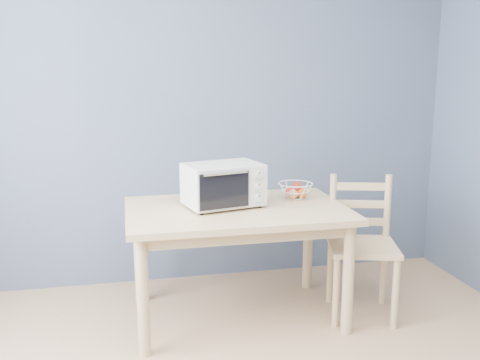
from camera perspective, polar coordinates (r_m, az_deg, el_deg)
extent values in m
cube|color=#4F5B6E|center=(4.05, -4.94, 7.19)|extent=(4.00, 0.01, 2.60)
cube|color=#D1B57D|center=(3.42, -0.35, -3.28)|extent=(1.40, 0.90, 0.04)
cylinder|color=#D1B57D|center=(3.13, -10.32, -12.22)|extent=(0.07, 0.07, 0.71)
cylinder|color=#D1B57D|center=(3.39, 11.47, -10.35)|extent=(0.07, 0.07, 0.71)
cylinder|color=#D1B57D|center=(3.82, -10.74, -7.77)|extent=(0.07, 0.07, 0.71)
cylinder|color=#D1B57D|center=(4.04, 7.26, -6.59)|extent=(0.07, 0.07, 0.71)
cube|color=silver|center=(3.41, -1.82, -0.43)|extent=(0.54, 0.42, 0.26)
cube|color=black|center=(3.39, -2.80, -0.57)|extent=(0.36, 0.34, 0.21)
cube|color=black|center=(3.24, -1.66, -1.13)|extent=(0.32, 0.09, 0.22)
cylinder|color=silver|center=(3.20, -1.54, 0.70)|extent=(0.28, 0.08, 0.01)
cube|color=silver|center=(3.35, 1.92, -0.67)|extent=(0.13, 0.04, 0.24)
cylinder|color=black|center=(3.26, -4.17, -3.56)|extent=(0.03, 0.03, 0.02)
cylinder|color=black|center=(3.42, 2.11, -2.80)|extent=(0.03, 0.03, 0.02)
cylinder|color=black|center=(3.48, -5.65, -2.61)|extent=(0.03, 0.03, 0.02)
cylinder|color=black|center=(3.63, 0.32, -1.94)|extent=(0.03, 0.03, 0.02)
cylinder|color=silver|center=(3.32, 2.03, 0.54)|extent=(0.05, 0.03, 0.05)
cylinder|color=silver|center=(3.34, 2.02, -0.71)|extent=(0.05, 0.03, 0.05)
cylinder|color=silver|center=(3.35, 2.01, -1.95)|extent=(0.05, 0.03, 0.05)
torus|color=white|center=(3.64, 5.94, -0.38)|extent=(0.30, 0.30, 0.01)
torus|color=white|center=(3.65, 5.92, -1.15)|extent=(0.24, 0.24, 0.01)
torus|color=white|center=(3.67, 5.90, -1.92)|extent=(0.14, 0.14, 0.01)
sphere|color=red|center=(3.66, 5.39, -1.36)|extent=(0.07, 0.07, 0.07)
sphere|color=orange|center=(3.65, 6.55, -1.42)|extent=(0.07, 0.07, 0.07)
sphere|color=#E48B59|center=(3.70, 5.76, -1.24)|extent=(0.07, 0.07, 0.07)
sphere|color=red|center=(3.65, 6.09, -0.67)|extent=(0.07, 0.07, 0.07)
sphere|color=#E48B59|center=(3.62, 5.68, -1.51)|extent=(0.07, 0.07, 0.07)
cube|color=#D1B57D|center=(3.62, 12.96, -6.94)|extent=(0.53, 0.53, 0.03)
cylinder|color=#D1B57D|center=(3.51, 10.22, -11.73)|extent=(0.05, 0.05, 0.46)
cylinder|color=#D1B57D|center=(3.57, 16.24, -11.60)|extent=(0.05, 0.05, 0.46)
cylinder|color=#D1B57D|center=(3.85, 9.60, -9.55)|extent=(0.05, 0.05, 0.46)
cylinder|color=#D1B57D|center=(3.90, 15.07, -9.48)|extent=(0.05, 0.05, 0.46)
cylinder|color=#D1B57D|center=(3.71, 9.84, -2.88)|extent=(0.05, 0.05, 0.46)
cylinder|color=#D1B57D|center=(3.77, 15.44, -2.91)|extent=(0.05, 0.05, 0.46)
cube|color=#D1B57D|center=(3.76, 12.60, -4.35)|extent=(0.36, 0.12, 0.05)
cube|color=#D1B57D|center=(3.73, 12.68, -2.52)|extent=(0.36, 0.12, 0.05)
cube|color=#D1B57D|center=(3.70, 12.77, -0.67)|extent=(0.36, 0.12, 0.05)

